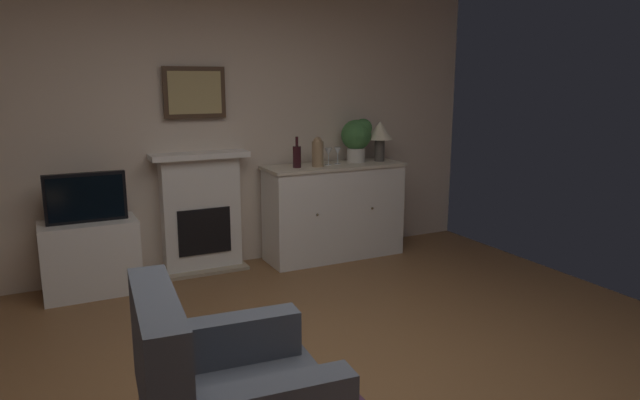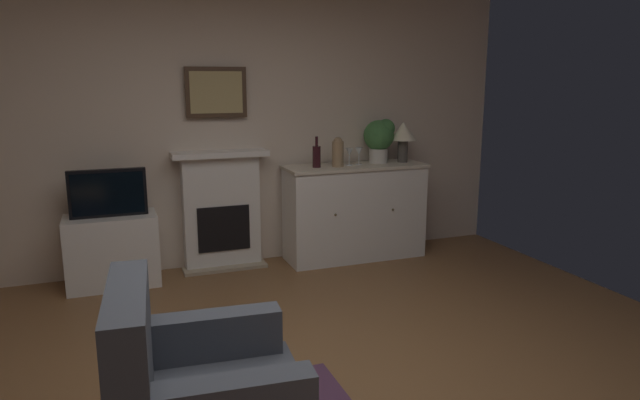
# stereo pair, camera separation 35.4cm
# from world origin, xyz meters

# --- Properties ---
(wall_rear) EXTENTS (5.82, 0.06, 2.92)m
(wall_rear) POSITION_xyz_m (0.00, 2.71, 1.46)
(wall_rear) COLOR beige
(wall_rear) RESTS_ON ground_plane
(fireplace_unit) EXTENTS (0.87, 0.30, 1.10)m
(fireplace_unit) POSITION_xyz_m (-0.02, 2.58, 0.55)
(fireplace_unit) COLOR white
(fireplace_unit) RESTS_ON ground_plane
(framed_picture) EXTENTS (0.55, 0.04, 0.45)m
(framed_picture) POSITION_xyz_m (-0.02, 2.62, 1.62)
(framed_picture) COLOR #473323
(sideboard_cabinet) EXTENTS (1.38, 0.49, 0.93)m
(sideboard_cabinet) POSITION_xyz_m (1.26, 2.40, 0.47)
(sideboard_cabinet) COLOR white
(sideboard_cabinet) RESTS_ON ground_plane
(table_lamp) EXTENTS (0.26, 0.26, 0.40)m
(table_lamp) POSITION_xyz_m (1.77, 2.40, 1.21)
(table_lamp) COLOR #4C4742
(table_lamp) RESTS_ON sideboard_cabinet
(wine_bottle) EXTENTS (0.08, 0.08, 0.29)m
(wine_bottle) POSITION_xyz_m (0.85, 2.38, 1.04)
(wine_bottle) COLOR #331419
(wine_bottle) RESTS_ON sideboard_cabinet
(wine_glass_left) EXTENTS (0.07, 0.07, 0.16)m
(wine_glass_left) POSITION_xyz_m (1.19, 2.39, 1.05)
(wine_glass_left) COLOR silver
(wine_glass_left) RESTS_ON sideboard_cabinet
(wine_glass_center) EXTENTS (0.07, 0.07, 0.16)m
(wine_glass_center) POSITION_xyz_m (1.30, 2.41, 1.05)
(wine_glass_center) COLOR silver
(wine_glass_center) RESTS_ON sideboard_cabinet
(vase_decorative) EXTENTS (0.11, 0.11, 0.28)m
(vase_decorative) POSITION_xyz_m (1.05, 2.35, 1.07)
(vase_decorative) COLOR #9E7F5B
(vase_decorative) RESTS_ON sideboard_cabinet
(tv_cabinet) EXTENTS (0.75, 0.42, 0.61)m
(tv_cabinet) POSITION_xyz_m (-1.00, 2.42, 0.31)
(tv_cabinet) COLOR white
(tv_cabinet) RESTS_ON ground_plane
(tv_set) EXTENTS (0.62, 0.07, 0.40)m
(tv_set) POSITION_xyz_m (-1.00, 2.39, 0.81)
(tv_set) COLOR black
(tv_set) RESTS_ON tv_cabinet
(potted_plant_small) EXTENTS (0.30, 0.30, 0.43)m
(potted_plant_small) POSITION_xyz_m (1.54, 2.45, 1.19)
(potted_plant_small) COLOR beige
(potted_plant_small) RESTS_ON sideboard_cabinet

